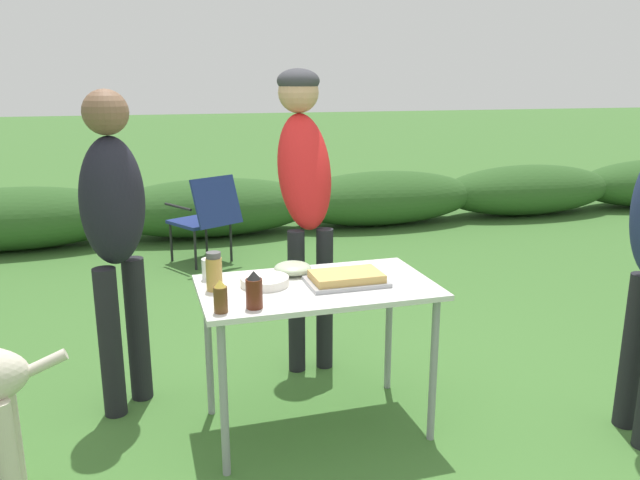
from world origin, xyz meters
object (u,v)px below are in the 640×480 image
object	(u,v)px
paper_cup_stack	(210,269)
mixing_bowl	(293,268)
bbq_sauce_bottle	(254,290)
spice_jar	(214,272)
beer_bottle	(221,297)
folding_table	(317,300)
standing_person_in_dark_puffer	(115,224)
food_tray	(346,279)
standing_person_in_gray_fleece	(304,175)
plate_stack	(265,281)
camp_chair_green_behind_table	(206,215)

from	to	relation	value
paper_cup_stack	mixing_bowl	bearing A→B (deg)	-5.67
paper_cup_stack	bbq_sauce_bottle	bearing A→B (deg)	-73.83
spice_jar	beer_bottle	size ratio (longest dim) A/B	1.27
mixing_bowl	paper_cup_stack	size ratio (longest dim) A/B	1.82
folding_table	standing_person_in_dark_puffer	bearing A→B (deg)	152.05
spice_jar	bbq_sauce_bottle	bearing A→B (deg)	-64.76
food_tray	bbq_sauce_bottle	xyz separation A→B (m)	(-0.48, -0.19, 0.05)
paper_cup_stack	standing_person_in_dark_puffer	xyz separation A→B (m)	(-0.43, 0.25, 0.20)
food_tray	standing_person_in_gray_fleece	distance (m)	0.88
beer_bottle	bbq_sauce_bottle	world-z (taller)	bbq_sauce_bottle
standing_person_in_dark_puffer	paper_cup_stack	bearing A→B (deg)	-76.60
mixing_bowl	spice_jar	xyz separation A→B (m)	(-0.40, -0.13, 0.06)
folding_table	standing_person_in_gray_fleece	world-z (taller)	standing_person_in_gray_fleece
standing_person_in_dark_puffer	spice_jar	bearing A→B (deg)	-91.10
mixing_bowl	bbq_sauce_bottle	world-z (taller)	bbq_sauce_bottle
plate_stack	bbq_sauce_bottle	distance (m)	0.30
plate_stack	bbq_sauce_bottle	xyz separation A→B (m)	(-0.10, -0.28, 0.06)
food_tray	mixing_bowl	world-z (taller)	mixing_bowl
plate_stack	folding_table	bearing A→B (deg)	-14.12
mixing_bowl	camp_chair_green_behind_table	bearing A→B (deg)	92.34
folding_table	food_tray	distance (m)	0.17
plate_stack	paper_cup_stack	bearing A→B (deg)	143.57
bbq_sauce_bottle	standing_person_in_gray_fleece	distance (m)	1.15
folding_table	mixing_bowl	distance (m)	0.23
food_tray	mixing_bowl	size ratio (longest dim) A/B	2.02
bbq_sauce_bottle	standing_person_in_dark_puffer	distance (m)	0.91
folding_table	standing_person_in_dark_puffer	world-z (taller)	standing_person_in_dark_puffer
folding_table	paper_cup_stack	world-z (taller)	paper_cup_stack
plate_stack	food_tray	bearing A→B (deg)	-13.13
beer_bottle	standing_person_in_dark_puffer	bearing A→B (deg)	120.52
beer_bottle	standing_person_in_dark_puffer	xyz separation A→B (m)	(-0.42, 0.71, 0.18)
plate_stack	paper_cup_stack	xyz separation A→B (m)	(-0.23, 0.17, 0.03)
paper_cup_stack	bbq_sauce_bottle	xyz separation A→B (m)	(0.13, -0.45, 0.03)
plate_stack	mixing_bowl	world-z (taller)	mixing_bowl
folding_table	camp_chair_green_behind_table	bearing A→B (deg)	93.48
food_tray	paper_cup_stack	bearing A→B (deg)	156.90
folding_table	spice_jar	world-z (taller)	spice_jar
mixing_bowl	beer_bottle	size ratio (longest dim) A/B	1.31
paper_cup_stack	folding_table	bearing A→B (deg)	-26.23
folding_table	paper_cup_stack	size ratio (longest dim) A/B	10.84
folding_table	camp_chair_green_behind_table	size ratio (longest dim) A/B	1.32
food_tray	mixing_bowl	bearing A→B (deg)	133.25
plate_stack	spice_jar	size ratio (longest dim) A/B	1.26
mixing_bowl	spice_jar	world-z (taller)	spice_jar
folding_table	plate_stack	size ratio (longest dim) A/B	4.85
mixing_bowl	plate_stack	bearing A→B (deg)	-141.94
beer_bottle	camp_chair_green_behind_table	distance (m)	3.28
paper_cup_stack	camp_chair_green_behind_table	distance (m)	2.82
bbq_sauce_bottle	standing_person_in_gray_fleece	world-z (taller)	standing_person_in_gray_fleece
folding_table	standing_person_in_gray_fleece	size ratio (longest dim) A/B	0.63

